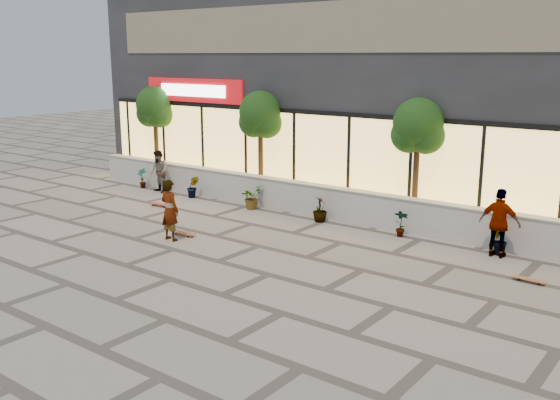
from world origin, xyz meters
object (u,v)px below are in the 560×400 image
Objects in this scene: skateboard_left at (160,204)px; skater_left at (159,172)px; tree_west at (155,109)px; tree_mideast at (418,129)px; skater_center at (170,210)px; tree_midwest at (260,117)px; skateboard_right_near at (529,279)px; skateboard_center at (184,233)px; skater_right_near at (500,223)px.

skater_left is at bearing 132.66° from skateboard_left.
tree_west and tree_mideast have the same top height.
skateboard_left is (1.72, -1.54, -0.72)m from skater_left.
skater_center is at bearing -39.57° from tree_west.
tree_midwest is 2.24× the size of skater_center.
skateboard_left is at bearing -176.41° from skateboard_right_near.
tree_midwest reaches higher than skateboard_center.
skater_center is 8.89m from skater_right_near.
skater_right_near reaches higher than skater_center.
skater_center is (1.14, -5.49, -2.11)m from tree_midwest.
skateboard_left is (-8.14, -2.94, -2.90)m from tree_mideast.
tree_west is 3.07m from skater_left.
tree_west reaches higher than skater_left.
tree_mideast is 5.88m from skateboard_right_near.
tree_west reaches higher than skateboard_left.
skateboard_right_near is at bearing -5.02° from skateboard_left.
skateboard_center is 1.07× the size of skateboard_right_near.
tree_midwest is at bearing 180.00° from tree_mideast.
tree_midwest is at bearing -75.99° from skater_center.
skater_center is 0.95m from skateboard_center.
skater_right_near reaches higher than skateboard_center.
skateboard_left is (-11.17, -1.54, -0.82)m from skater_right_near.
skateboard_center is (-7.92, -3.57, -0.83)m from skater_right_near.
tree_mideast reaches higher than skater_right_near.
tree_midwest reaches higher than skater_right_near.
tree_west is 5.33m from skateboard_left.
skateboard_center is at bearing -134.50° from tree_mideast.
skateboard_center is (6.62, -4.97, -2.91)m from tree_west.
skater_left is 2.42m from skateboard_left.
tree_mideast is at bearing 14.37° from skateboard_left.
tree_west reaches higher than skateboard_right_near.
tree_west is 4.85× the size of skateboard_center.
skateboard_center is 3.84m from skateboard_left.
skateboard_left is at bearing -35.63° from skater_center.
skater_right_near is 11.31m from skateboard_left.
skater_right_near is at bearing -5.50° from tree_west.
tree_west is 8.87m from skater_center.
tree_midwest is 2.16× the size of skater_right_near.
tree_west is at bearing -37.33° from skater_center.
tree_mideast is 7.54m from skateboard_center.
skater_left is 14.20m from skateboard_right_near.
tree_west and tree_midwest have the same top height.
tree_west reaches higher than skater_center.
skater_center is at bearing -89.42° from skateboard_center.
skater_left reaches higher than skateboard_right_near.
tree_midwest is 4.85× the size of skateboard_center.
skater_center reaches higher than skateboard_left.
skateboard_right_near is at bearing -10.21° from tree_west.
skateboard_right_near is (4.25, -2.84, -2.91)m from tree_mideast.
tree_midwest is at bearing -8.13° from skater_right_near.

